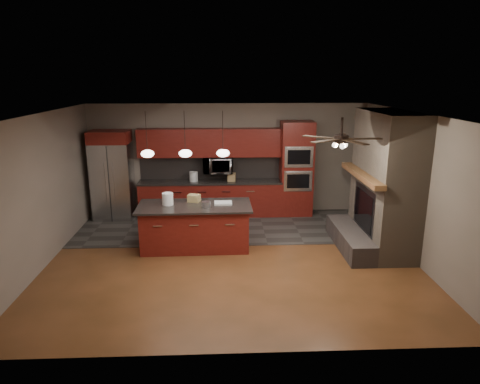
{
  "coord_description": "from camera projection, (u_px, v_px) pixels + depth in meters",
  "views": [
    {
      "loc": [
        -0.18,
        -7.76,
        3.46
      ],
      "look_at": [
        0.19,
        0.6,
        1.18
      ],
      "focal_mm": 32.0,
      "sensor_mm": 36.0,
      "label": 1
    }
  ],
  "objects": [
    {
      "name": "fireplace_column",
      "position": [
        382.0,
        187.0,
        8.57
      ],
      "size": [
        1.3,
        2.1,
        2.8
      ],
      "color": "#736452",
      "rests_on": "ground"
    },
    {
      "name": "slate_tile_patch",
      "position": [
        230.0,
        226.0,
        10.13
      ],
      "size": [
        7.0,
        2.4,
        0.01
      ],
      "primitive_type": "cube",
      "color": "#393733",
      "rests_on": "ground"
    },
    {
      "name": "back_wall",
      "position": [
        229.0,
        159.0,
        10.92
      ],
      "size": [
        7.0,
        0.02,
        2.8
      ],
      "primitive_type": "cube",
      "color": "slate",
      "rests_on": "ground"
    },
    {
      "name": "ceiling_fan",
      "position": [
        341.0,
        138.0,
        7.06
      ],
      "size": [
        1.27,
        1.33,
        0.41
      ],
      "color": "black",
      "rests_on": "ceiling"
    },
    {
      "name": "pendant_center",
      "position": [
        185.0,
        153.0,
        8.52
      ],
      "size": [
        0.26,
        0.26,
        0.92
      ],
      "color": "black",
      "rests_on": "ceiling"
    },
    {
      "name": "counter_box",
      "position": [
        232.0,
        177.0,
        10.69
      ],
      "size": [
        0.21,
        0.18,
        0.21
      ],
      "primitive_type": "cube",
      "rotation": [
        0.0,
        0.0,
        -0.16
      ],
      "color": "#9A7D4F",
      "rests_on": "back_cabinetry"
    },
    {
      "name": "paint_tray",
      "position": [
        223.0,
        203.0,
        8.76
      ],
      "size": [
        0.36,
        0.26,
        0.04
      ],
      "primitive_type": "cube",
      "rotation": [
        0.0,
        0.0,
        0.02
      ],
      "color": "silver",
      "rests_on": "kitchen_island"
    },
    {
      "name": "left_wall",
      "position": [
        42.0,
        191.0,
        7.88
      ],
      "size": [
        0.02,
        6.0,
        2.8
      ],
      "primitive_type": "cube",
      "color": "slate",
      "rests_on": "ground"
    },
    {
      "name": "cardboard_box",
      "position": [
        194.0,
        198.0,
        8.89
      ],
      "size": [
        0.28,
        0.25,
        0.15
      ],
      "primitive_type": "cube",
      "rotation": [
        0.0,
        0.0,
        -0.35
      ],
      "color": "tan",
      "rests_on": "kitchen_island"
    },
    {
      "name": "back_cabinetry",
      "position": [
        210.0,
        181.0,
        10.79
      ],
      "size": [
        3.59,
        0.64,
        2.2
      ],
      "color": "maroon",
      "rests_on": "ground"
    },
    {
      "name": "refrigerator",
      "position": [
        112.0,
        175.0,
        10.51
      ],
      "size": [
        0.94,
        0.75,
        2.19
      ],
      "color": "silver",
      "rests_on": "ground"
    },
    {
      "name": "oven_tower",
      "position": [
        296.0,
        169.0,
        10.75
      ],
      "size": [
        0.8,
        0.63,
        2.38
      ],
      "color": "maroon",
      "rests_on": "ground"
    },
    {
      "name": "ground",
      "position": [
        232.0,
        258.0,
        8.4
      ],
      "size": [
        7.0,
        7.0,
        0.0
      ],
      "primitive_type": "plane",
      "color": "brown",
      "rests_on": "ground"
    },
    {
      "name": "right_wall",
      "position": [
        414.0,
        187.0,
        8.18
      ],
      "size": [
        0.02,
        6.0,
        2.8
      ],
      "primitive_type": "cube",
      "color": "slate",
      "rests_on": "ground"
    },
    {
      "name": "pendant_right",
      "position": [
        223.0,
        153.0,
        8.55
      ],
      "size": [
        0.26,
        0.26,
        0.92
      ],
      "color": "black",
      "rests_on": "ceiling"
    },
    {
      "name": "microwave",
      "position": [
        218.0,
        165.0,
        10.7
      ],
      "size": [
        0.73,
        0.41,
        0.5
      ],
      "primitive_type": "imported",
      "color": "silver",
      "rests_on": "back_cabinetry"
    },
    {
      "name": "paint_can",
      "position": [
        206.0,
        205.0,
        8.51
      ],
      "size": [
        0.23,
        0.23,
        0.12
      ],
      "primitive_type": "cylinder",
      "rotation": [
        0.0,
        0.0,
        0.38
      ],
      "color": "#B1B0B5",
      "rests_on": "kitchen_island"
    },
    {
      "name": "kitchen_island",
      "position": [
        195.0,
        226.0,
        8.79
      ],
      "size": [
        2.32,
        1.08,
        0.92
      ],
      "rotation": [
        0.0,
        0.0,
        0.02
      ],
      "color": "maroon",
      "rests_on": "ground"
    },
    {
      "name": "white_bucket",
      "position": [
        168.0,
        199.0,
        8.68
      ],
      "size": [
        0.27,
        0.27,
        0.24
      ],
      "primitive_type": "cylinder",
      "rotation": [
        0.0,
        0.0,
        -0.23
      ],
      "color": "white",
      "rests_on": "kitchen_island"
    },
    {
      "name": "pendant_left",
      "position": [
        148.0,
        153.0,
        8.49
      ],
      "size": [
        0.26,
        0.26,
        0.92
      ],
      "color": "black",
      "rests_on": "ceiling"
    },
    {
      "name": "counter_bucket",
      "position": [
        194.0,
        177.0,
        10.7
      ],
      "size": [
        0.23,
        0.23,
        0.24
      ],
      "primitive_type": "cylinder",
      "rotation": [
        0.0,
        0.0,
        0.11
      ],
      "color": "silver",
      "rests_on": "back_cabinetry"
    },
    {
      "name": "ceiling",
      "position": [
        231.0,
        114.0,
        7.66
      ],
      "size": [
        7.0,
        6.0,
        0.02
      ],
      "primitive_type": "cube",
      "color": "white",
      "rests_on": "back_wall"
    }
  ]
}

